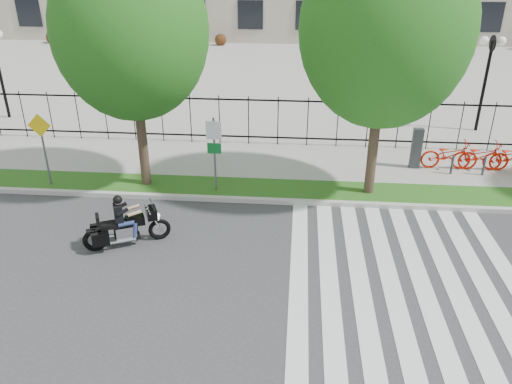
{
  "coord_description": "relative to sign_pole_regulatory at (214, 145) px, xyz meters",
  "views": [
    {
      "loc": [
        2.06,
        -10.28,
        7.29
      ],
      "look_at": [
        0.86,
        3.0,
        0.9
      ],
      "focal_mm": 35.0,
      "sensor_mm": 36.0,
      "label": 1
    }
  ],
  "objects": [
    {
      "name": "crosswalk_stripes",
      "position": [
        5.45,
        -4.58,
        -1.73
      ],
      "size": [
        5.7,
        8.0,
        0.01
      ],
      "primitive_type": null,
      "color": "silver",
      "rests_on": "ground"
    },
    {
      "name": "ground",
      "position": [
        0.62,
        -4.58,
        -1.74
      ],
      "size": [
        120.0,
        120.0,
        0.0
      ],
      "primitive_type": "plane",
      "color": "#333436",
      "rests_on": "ground"
    },
    {
      "name": "curb",
      "position": [
        0.62,
        -0.48,
        -1.66
      ],
      "size": [
        60.0,
        0.2,
        0.15
      ],
      "primitive_type": "cube",
      "color": "#B4B1A9",
      "rests_on": "ground"
    },
    {
      "name": "iron_fence",
      "position": [
        0.62,
        4.62,
        -0.59
      ],
      "size": [
        30.0,
        0.06,
        2.0
      ],
      "primitive_type": null,
      "color": "black",
      "rests_on": "sidewalk"
    },
    {
      "name": "sidewalk",
      "position": [
        0.62,
        2.87,
        -1.66
      ],
      "size": [
        60.0,
        3.5,
        0.15
      ],
      "primitive_type": "cube",
      "color": "#9C9992",
      "rests_on": "ground"
    },
    {
      "name": "lamp_post_right",
      "position": [
        10.62,
        7.42,
        1.47
      ],
      "size": [
        1.06,
        0.7,
        4.25
      ],
      "color": "black",
      "rests_on": "ground"
    },
    {
      "name": "street_tree_1",
      "position": [
        -2.47,
        0.37,
        3.43
      ],
      "size": [
        4.74,
        4.74,
        7.75
      ],
      "color": "#3A2B20",
      "rests_on": "grass_verge"
    },
    {
      "name": "street_tree_2",
      "position": [
        5.06,
        0.37,
        3.57
      ],
      "size": [
        5.03,
        5.03,
        8.06
      ],
      "color": "#3A2B20",
      "rests_on": "grass_verge"
    },
    {
      "name": "motorcycle_rider",
      "position": [
        -1.91,
        -3.37,
        -1.13
      ],
      "size": [
        2.22,
        1.29,
        1.84
      ],
      "color": "black",
      "rests_on": "ground"
    },
    {
      "name": "sign_pole_regulatory",
      "position": [
        0.0,
        0.0,
        0.0
      ],
      "size": [
        0.5,
        0.09,
        2.5
      ],
      "color": "#59595B",
      "rests_on": "grass_verge"
    },
    {
      "name": "grass_verge",
      "position": [
        0.62,
        0.37,
        -1.66
      ],
      "size": [
        60.0,
        1.5,
        0.15
      ],
      "primitive_type": "cube",
      "color": "#1D4C13",
      "rests_on": "ground"
    },
    {
      "name": "plaza",
      "position": [
        0.62,
        20.42,
        -1.69
      ],
      "size": [
        80.0,
        34.0,
        0.1
      ],
      "primitive_type": "cube",
      "color": "#9C9992",
      "rests_on": "ground"
    },
    {
      "name": "sign_pole_warning",
      "position": [
        -5.74,
        0.0,
        0.0
      ],
      "size": [
        0.78,
        0.09,
        2.49
      ],
      "color": "#59595B",
      "rests_on": "grass_verge"
    }
  ]
}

